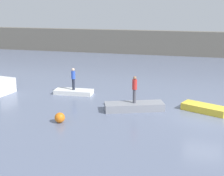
{
  "coord_description": "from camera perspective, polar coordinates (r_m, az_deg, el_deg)",
  "views": [
    {
      "loc": [
        -0.97,
        -20.3,
        7.12
      ],
      "look_at": [
        -6.73,
        2.17,
        0.9
      ],
      "focal_mm": 51.71,
      "sensor_mm": 36.0,
      "label": 1
    }
  ],
  "objects": [
    {
      "name": "mooring_buoy",
      "position": [
        19.89,
        -9.22,
        -5.2
      ],
      "size": [
        0.63,
        0.63,
        0.63
      ],
      "primitive_type": "sphere",
      "color": "orange",
      "rests_on": "ground_plane"
    },
    {
      "name": "person_red_shirt",
      "position": [
        21.53,
        4.01,
        -0.03
      ],
      "size": [
        0.32,
        0.32,
        1.84
      ],
      "color": "#4C4C56",
      "rests_on": "rowboat_grey"
    },
    {
      "name": "rowboat_yellow",
      "position": [
        22.43,
        16.03,
        -3.49
      ],
      "size": [
        3.15,
        2.21,
        0.46
      ],
      "primitive_type": "cube",
      "rotation": [
        0.0,
        0.0,
        -0.41
      ],
      "color": "gold",
      "rests_on": "ground_plane"
    },
    {
      "name": "ground_plane",
      "position": [
        21.53,
        16.2,
        -4.92
      ],
      "size": [
        120.0,
        120.0,
        0.0
      ],
      "primitive_type": "plane",
      "color": "slate"
    },
    {
      "name": "embankment_wall",
      "position": [
        45.04,
        15.65,
        7.49
      ],
      "size": [
        80.0,
        1.2,
        3.32
      ],
      "primitive_type": "cube",
      "color": "#666056",
      "rests_on": "ground_plane"
    },
    {
      "name": "person_blue_shirt",
      "position": [
        25.56,
        -6.86,
        1.82
      ],
      "size": [
        0.32,
        0.32,
        1.75
      ],
      "color": "#232838",
      "rests_on": "rowboat_white"
    },
    {
      "name": "rowboat_grey",
      "position": [
        21.9,
        3.95,
        -3.28
      ],
      "size": [
        4.15,
        2.53,
        0.52
      ],
      "primitive_type": "cube",
      "rotation": [
        0.0,
        0.0,
        0.36
      ],
      "color": "gray",
      "rests_on": "ground_plane"
    },
    {
      "name": "rowboat_white",
      "position": [
        25.84,
        -6.78,
        -0.68
      ],
      "size": [
        3.08,
        1.31,
        0.36
      ],
      "primitive_type": "cube",
      "rotation": [
        0.0,
        0.0,
        0.05
      ],
      "color": "white",
      "rests_on": "ground_plane"
    }
  ]
}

